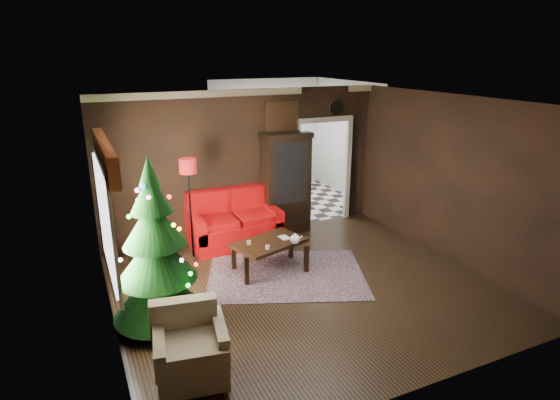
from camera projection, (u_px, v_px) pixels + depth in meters
name	position (u px, v px, depth m)	size (l,w,h in m)	color
floor	(305.00, 288.00, 7.13)	(5.50, 5.50, 0.00)	black
ceiling	(308.00, 102.00, 6.28)	(5.50, 5.50, 0.00)	white
wall_back	(245.00, 164.00, 8.87)	(5.50, 5.50, 0.00)	black
wall_front	(425.00, 272.00, 4.54)	(5.50, 5.50, 0.00)	black
wall_left	(104.00, 230.00, 5.61)	(5.50, 5.50, 0.00)	black
wall_right	(452.00, 180.00, 7.80)	(5.50, 5.50, 0.00)	black
doorway	(322.00, 173.00, 9.65)	(1.10, 0.10, 2.10)	#EFE6CA
left_window	(105.00, 220.00, 5.79)	(0.05, 1.60, 1.40)	white
valance	(105.00, 155.00, 5.57)	(0.12, 2.10, 0.35)	#A14E28
kitchen_floor	(290.00, 201.00, 11.27)	(3.00, 3.00, 0.00)	silver
kitchen_window	(266.00, 122.00, 12.01)	(0.70, 0.06, 0.70)	white
rug	(286.00, 275.00, 7.54)	(2.48, 1.80, 0.01)	#483143
loveseat	(234.00, 219.00, 8.60)	(1.70, 0.90, 1.00)	#A00A16
curio_cabinet	(286.00, 185.00, 9.11)	(0.90, 0.45, 1.90)	black
floor_lamp	(191.00, 212.00, 7.96)	(0.32, 0.32, 1.87)	black
christmas_tree	(156.00, 251.00, 5.88)	(1.20, 1.20, 2.30)	black
armchair	(191.00, 344.00, 4.99)	(0.77, 0.77, 0.79)	tan
coffee_table	(270.00, 256.00, 7.61)	(1.14, 0.68, 0.51)	black
teapot	(295.00, 239.00, 7.40)	(0.18, 0.18, 0.17)	white
cup_a	(249.00, 243.00, 7.40)	(0.07, 0.07, 0.06)	silver
cup_b	(268.00, 247.00, 7.23)	(0.07, 0.07, 0.06)	silver
book	(281.00, 233.00, 7.59)	(0.14, 0.01, 0.20)	tan
wall_clock	(336.00, 108.00, 9.30)	(0.32, 0.32, 0.06)	silver
painting	(282.00, 117.00, 8.87)	(0.62, 0.05, 0.52)	#A8753E
kitchen_counter	(270.00, 172.00, 12.17)	(1.80, 0.60, 0.90)	silver
kitchen_table	(284.00, 191.00, 10.78)	(0.70, 0.70, 0.75)	brown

